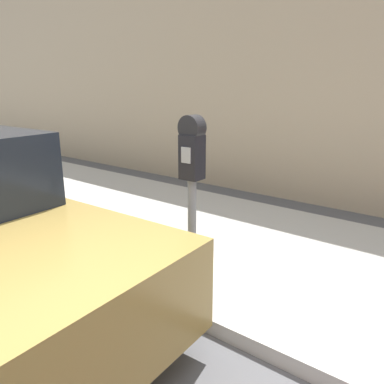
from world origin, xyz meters
The scene contains 2 objects.
sidewalk centered at (0.00, 2.20, 0.06)m, with size 24.00×2.80×0.13m.
parking_meter centered at (-0.48, 0.98, 1.14)m, with size 0.19×0.14×1.47m.
Camera 1 is at (1.20, -1.17, 1.81)m, focal length 35.00 mm.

